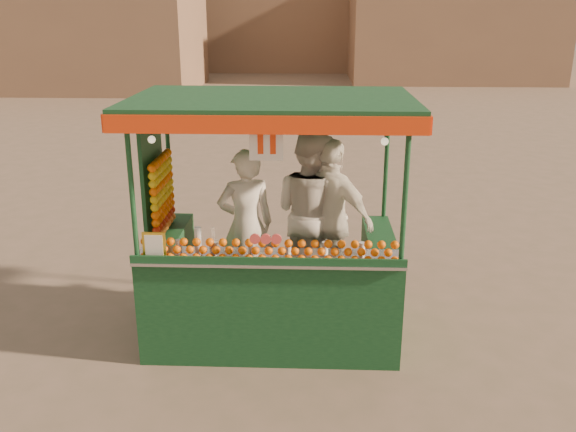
{
  "coord_description": "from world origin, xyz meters",
  "views": [
    {
      "loc": [
        0.78,
        -5.43,
        3.09
      ],
      "look_at": [
        0.55,
        0.22,
        1.18
      ],
      "focal_mm": 38.21,
      "sensor_mm": 36.0,
      "label": 1
    }
  ],
  "objects_px": {
    "vendor_middle": "(311,213)",
    "vendor_right": "(331,219)",
    "vendor_left": "(246,225)",
    "juice_cart": "(266,264)"
  },
  "relations": [
    {
      "from": "vendor_left",
      "to": "vendor_right",
      "type": "relative_size",
      "value": 0.95
    },
    {
      "from": "vendor_middle",
      "to": "juice_cart",
      "type": "bearing_deg",
      "value": 90.01
    },
    {
      "from": "juice_cart",
      "to": "vendor_right",
      "type": "distance_m",
      "value": 0.82
    },
    {
      "from": "juice_cart",
      "to": "vendor_left",
      "type": "relative_size",
      "value": 1.67
    },
    {
      "from": "vendor_left",
      "to": "vendor_middle",
      "type": "relative_size",
      "value": 0.91
    },
    {
      "from": "vendor_middle",
      "to": "vendor_right",
      "type": "xyz_separation_m",
      "value": [
        0.2,
        -0.08,
        -0.04
      ]
    },
    {
      "from": "juice_cart",
      "to": "vendor_right",
      "type": "xyz_separation_m",
      "value": [
        0.63,
        0.42,
        0.33
      ]
    },
    {
      "from": "vendor_left",
      "to": "vendor_middle",
      "type": "bearing_deg",
      "value": 178.59
    },
    {
      "from": "vendor_left",
      "to": "juice_cart",
      "type": "bearing_deg",
      "value": 107.31
    },
    {
      "from": "vendor_left",
      "to": "vendor_middle",
      "type": "height_order",
      "value": "vendor_middle"
    }
  ]
}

